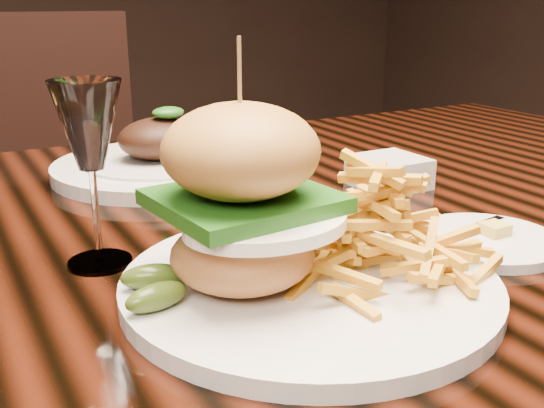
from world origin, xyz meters
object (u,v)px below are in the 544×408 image
burger_plate (309,228)px  wine_glass (89,133)px  dining_table (255,274)px  far_dish (161,161)px  chair_far (56,195)px

burger_plate → wine_glass: bearing=139.4°
dining_table → burger_plate: bearing=-105.6°
wine_glass → far_dish: bearing=60.2°
wine_glass → burger_plate: bearing=-46.5°
burger_plate → wine_glass: 0.21m
far_dish → chair_far: chair_far is taller
dining_table → wine_glass: 0.28m
dining_table → far_dish: far_dish is taller
far_dish → burger_plate: bearing=-92.8°
far_dish → chair_far: 0.72m
burger_plate → chair_far: bearing=96.4°
far_dish → chair_far: bearing=92.4°
burger_plate → chair_far: 1.13m
dining_table → wine_glass: (-0.19, -0.06, 0.20)m
chair_far → wine_glass: bearing=-99.1°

